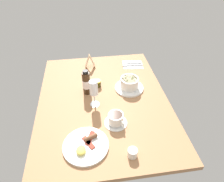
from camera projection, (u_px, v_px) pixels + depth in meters
ground_plane at (103, 100)px, 131.92cm from camera, size 110.00×84.00×3.00cm
porridge_bowl at (129, 84)px, 136.50cm from camera, size 19.92×19.92×9.41cm
cutlery_setting at (132, 64)px, 163.17cm from camera, size 14.81×17.50×0.90cm
coffee_cup at (116, 119)px, 112.36cm from camera, size 13.14×13.14×6.97cm
creamer_jug at (133, 153)px, 96.64cm from camera, size 4.89×5.82×5.31cm
wine_glass at (94, 89)px, 118.87cm from camera, size 6.00×6.00×18.10cm
jam_jar at (97, 83)px, 139.82cm from camera, size 5.40×5.40×4.85cm
sauce_bottle_brown at (86, 83)px, 130.47cm from camera, size 5.34×5.34×17.93cm
breakfast_plate at (86, 146)px, 101.55cm from camera, size 23.65×23.65×3.70cm
menu_card at (90, 61)px, 157.10cm from camera, size 4.65×8.39×11.12cm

